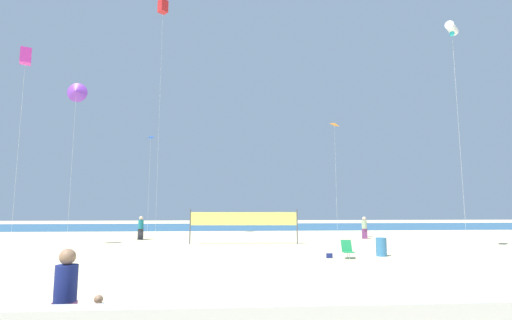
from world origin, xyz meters
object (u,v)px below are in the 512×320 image
Objects in this scene: toddler_figure at (97,320)px; trash_barrel at (381,247)px; mother_figure at (65,294)px; beachgoer_teal_shirt at (141,227)px; beach_handbag at (329,256)px; kite_white_tube at (452,29)px; volleyball_net at (244,220)px; kite_orange_diamond at (335,125)px; kite_red_box at (163,7)px; folding_beach_chair at (347,249)px; kite_blue_diamond at (150,139)px; kite_magenta_box at (26,56)px; beachgoer_sage_shirt at (364,227)px; kite_violet_delta at (76,92)px.

trash_barrel is (10.20, 12.08, -0.02)m from toddler_figure.
beachgoer_teal_shirt is (-3.99, 23.50, 0.05)m from mother_figure.
beach_handbag is 0.02× the size of kite_white_tube.
volleyball_net is 0.55× the size of kite_white_tube.
kite_orange_diamond is at bearing 86.27° from trash_barrel.
beach_handbag is 0.01× the size of kite_red_box.
kite_red_box is at bearing 147.61° from kite_white_tube.
kite_white_tube is at bearing 108.62° from beachgoer_teal_shirt.
toddler_figure is 14.00m from folding_beach_chair.
mother_figure is 0.18× the size of kite_orange_diamond.
kite_orange_diamond is (0.65, 9.98, 8.67)m from trash_barrel.
kite_blue_diamond is at bearing 159.21° from kite_orange_diamond.
trash_barrel is 14.21m from kite_white_tube.
kite_magenta_box is at bearing -126.25° from kite_red_box.
folding_beach_chair reaches higher than beach_handbag.
folding_beach_chair is 22.94m from kite_blue_diamond.
mother_figure is 0.14× the size of kite_magenta_box.
beachgoer_sage_shirt is 12.88m from beach_handbag.
trash_barrel is 0.08× the size of kite_violet_delta.
beachgoer_teal_shirt is at bearing 150.90° from volleyball_net.
kite_white_tube reaches higher than trash_barrel.
kite_red_box is (4.67, 6.62, 10.39)m from kite_violet_delta.
toddler_figure is 0.07× the size of kite_magenta_box.
kite_orange_diamond is 0.69× the size of kite_white_tube.
kite_white_tube is (20.54, -9.90, 12.40)m from beachgoer_teal_shirt.
beachgoer_sage_shirt is 0.08× the size of kite_red_box.
kite_blue_diamond is (-15.25, 16.02, 8.44)m from trash_barrel.
beachgoer_teal_shirt reaches higher than trash_barrel.
volleyball_net reaches higher than toddler_figure.
kite_white_tube is (12.53, -5.44, 11.74)m from volleyball_net.
trash_barrel is (10.84, 11.94, -0.45)m from mother_figure.
beachgoer_sage_shirt is 0.15× the size of kite_violet_delta.
folding_beach_chair is 0.09× the size of kite_orange_diamond.
toddler_figure is 29.76m from kite_blue_diamond.
kite_magenta_box reaches higher than mother_figure.
kite_red_box is (0.64, 2.72, 20.15)m from beachgoer_teal_shirt.
volleyball_net is (-9.95, -3.76, 0.69)m from beachgoer_sage_shirt.
kite_violet_delta is at bearing -125.20° from kite_red_box.
kite_violet_delta is (-16.84, 8.37, 10.27)m from folding_beach_chair.
trash_barrel is at bearing -45.19° from kite_red_box.
volleyball_net reaches higher than beach_handbag.
folding_beach_chair is at bearing -160.47° from trash_barrel.
kite_magenta_box is 26.98m from kite_white_tube.
toddler_figure is at bearing -66.32° from kite_violet_delta.
kite_magenta_box reaches higher than folding_beach_chair.
toddler_figure is 13.70m from beach_handbag.
folding_beach_chair is (-5.14, -11.58, -0.48)m from beachgoer_sage_shirt.
kite_magenta_box is at bearing 1.19° from beachgoer_teal_shirt.
beach_handbag is at bearing 89.09° from beachgoer_teal_shirt.
folding_beach_chair is 15.23m from kite_white_tube.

